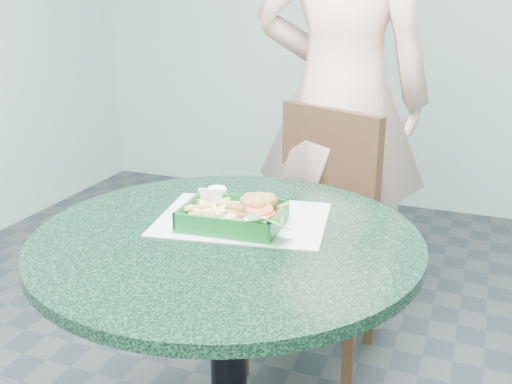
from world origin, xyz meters
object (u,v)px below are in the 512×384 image
(dining_chair, at_px, (319,221))
(food_basket, at_px, (233,227))
(cafe_table, at_px, (228,302))
(sauce_ramekin, at_px, (220,199))
(diner_person, at_px, (344,35))
(crab_sandwich, at_px, (257,216))

(dining_chair, distance_m, food_basket, 0.73)
(cafe_table, distance_m, sauce_ramekin, 0.28)
(diner_person, distance_m, sauce_ramekin, 0.96)
(dining_chair, bearing_deg, crab_sandwich, -63.95)
(food_basket, xyz_separation_m, sauce_ramekin, (-0.08, 0.10, 0.03))
(crab_sandwich, distance_m, sauce_ramekin, 0.16)
(diner_person, bearing_deg, crab_sandwich, 87.52)
(dining_chair, relative_size, sauce_ramekin, 17.37)
(cafe_table, relative_size, sauce_ramekin, 18.03)
(diner_person, xyz_separation_m, sauce_ramekin, (-0.12, -0.87, -0.38))
(diner_person, xyz_separation_m, crab_sandwich, (0.02, -0.95, -0.37))
(diner_person, relative_size, sauce_ramekin, 43.92)
(dining_chair, xyz_separation_m, diner_person, (-0.01, 0.28, 0.64))
(cafe_table, relative_size, diner_person, 0.41)
(crab_sandwich, height_order, sauce_ramekin, crab_sandwich)
(diner_person, bearing_deg, cafe_table, 84.40)
(food_basket, bearing_deg, crab_sandwich, 17.85)
(crab_sandwich, bearing_deg, sauce_ramekin, 150.03)
(food_basket, distance_m, sauce_ramekin, 0.13)
(sauce_ramekin, bearing_deg, food_basket, -51.37)
(food_basket, height_order, sauce_ramekin, sauce_ramekin)
(dining_chair, relative_size, crab_sandwich, 6.99)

